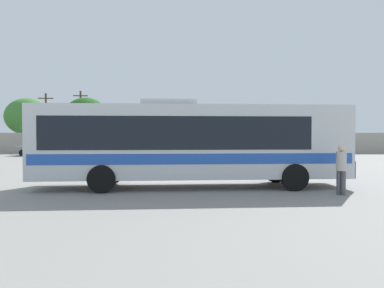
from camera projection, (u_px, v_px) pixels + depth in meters
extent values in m
plane|color=gray|center=(185.00, 165.00, 25.44)|extent=(300.00, 300.00, 0.00)
cube|color=#9E998C|center=(188.00, 143.00, 41.64)|extent=(80.00, 0.30, 2.36)
cube|color=silver|center=(193.00, 142.00, 14.82)|extent=(12.64, 3.43, 2.87)
cube|color=black|center=(178.00, 133.00, 14.77)|extent=(10.40, 3.30, 1.26)
cube|color=#2351B2|center=(193.00, 157.00, 14.84)|extent=(12.39, 3.44, 0.40)
cube|color=#19212D|center=(341.00, 129.00, 15.24)|extent=(0.20, 2.29, 1.49)
cube|color=#2351B2|center=(341.00, 167.00, 15.28)|extent=(0.24, 2.50, 0.69)
cube|color=#B2B2B2|center=(170.00, 103.00, 14.72)|extent=(2.29, 1.56, 0.24)
cylinder|color=black|center=(277.00, 171.00, 16.35)|extent=(1.06, 0.37, 1.04)
cylinder|color=black|center=(296.00, 177.00, 13.90)|extent=(1.06, 0.37, 1.04)
cylinder|color=black|center=(113.00, 172.00, 15.85)|extent=(1.06, 0.37, 1.04)
cylinder|color=black|center=(103.00, 179.00, 13.41)|extent=(1.06, 0.37, 1.04)
cylinder|color=#4C4C51|center=(340.00, 183.00, 13.01)|extent=(0.16, 0.16, 0.87)
cylinder|color=#4C4C51|center=(345.00, 183.00, 12.90)|extent=(0.16, 0.16, 0.87)
cylinder|color=#B7B2A8|center=(343.00, 161.00, 12.93)|extent=(0.51, 0.51, 0.69)
sphere|color=beige|center=(343.00, 148.00, 12.92)|extent=(0.23, 0.23, 0.23)
cube|color=slate|center=(41.00, 149.00, 37.30)|extent=(4.62, 1.96, 0.65)
cube|color=black|center=(43.00, 143.00, 37.29)|extent=(2.56, 1.74, 0.53)
cylinder|color=black|center=(24.00, 153.00, 36.38)|extent=(0.65, 0.24, 0.64)
cylinder|color=black|center=(31.00, 152.00, 38.14)|extent=(0.65, 0.24, 0.64)
cylinder|color=black|center=(52.00, 153.00, 36.47)|extent=(0.65, 0.24, 0.64)
cylinder|color=black|center=(58.00, 152.00, 38.24)|extent=(0.65, 0.24, 0.64)
cube|color=maroon|center=(96.00, 149.00, 37.46)|extent=(4.26, 2.17, 0.64)
cube|color=black|center=(98.00, 144.00, 37.46)|extent=(2.40, 1.86, 0.52)
cylinder|color=black|center=(82.00, 153.00, 36.47)|extent=(0.66, 0.28, 0.64)
cylinder|color=black|center=(85.00, 152.00, 38.23)|extent=(0.66, 0.28, 0.64)
cylinder|color=black|center=(107.00, 153.00, 36.70)|extent=(0.66, 0.28, 0.64)
cylinder|color=black|center=(110.00, 152.00, 38.46)|extent=(0.66, 0.28, 0.64)
cylinder|color=#4C3823|center=(47.00, 123.00, 44.36)|extent=(0.24, 0.24, 7.19)
cube|color=#473321|center=(47.00, 98.00, 44.28)|extent=(1.80, 0.32, 0.12)
cylinder|color=#4C3823|center=(82.00, 121.00, 45.46)|extent=(0.24, 0.24, 7.61)
cube|color=#473321|center=(82.00, 96.00, 45.38)|extent=(1.80, 0.36, 0.12)
cylinder|color=brown|center=(29.00, 141.00, 47.30)|extent=(0.32, 0.32, 2.51)
ellipsoid|color=#38752D|center=(29.00, 117.00, 47.21)|extent=(5.63, 5.63, 4.79)
cylinder|color=brown|center=(87.00, 141.00, 44.08)|extent=(0.32, 0.32, 2.70)
ellipsoid|color=#23561E|center=(87.00, 115.00, 44.00)|extent=(5.08, 5.08, 4.32)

